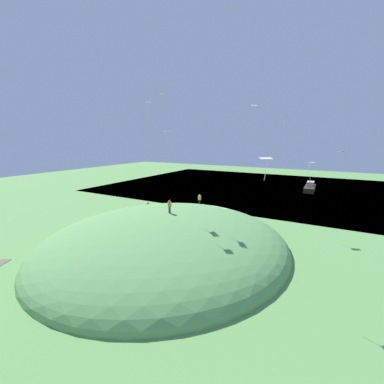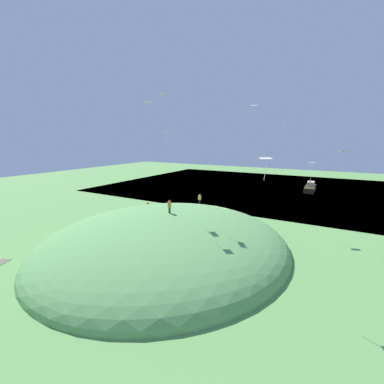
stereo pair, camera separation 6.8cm
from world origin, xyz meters
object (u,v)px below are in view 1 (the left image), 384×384
at_px(boat_on_lake, 310,188).
at_px(kite_6, 167,132).
at_px(person_with_child, 170,205).
at_px(kite_2, 266,160).
at_px(person_near_shore, 148,205).
at_px(kite_4, 162,95).
at_px(kite_3, 254,106).
at_px(kite_1, 149,103).
at_px(kite_0, 284,117).
at_px(kite_7, 312,163).
at_px(person_watching_kites, 200,198).
at_px(kite_5, 344,152).

xyz_separation_m(boat_on_lake, kite_6, (43.46, -10.84, 11.99)).
relative_size(person_with_child, kite_2, 0.89).
height_order(person_near_shore, kite_4, kite_4).
bearing_deg(kite_3, boat_on_lake, 167.94).
xyz_separation_m(kite_1, kite_2, (5.62, 15.92, -5.94)).
distance_m(kite_1, kite_3, 15.31).
bearing_deg(kite_6, kite_2, 76.90).
relative_size(boat_on_lake, kite_0, 6.69).
distance_m(person_with_child, kite_1, 12.76).
height_order(person_near_shore, kite_7, kite_7).
distance_m(boat_on_lake, kite_6, 46.37).
relative_size(person_with_child, kite_6, 1.19).
xyz_separation_m(person_near_shore, kite_0, (-3.09, 20.65, 13.75)).
bearing_deg(kite_1, person_near_shore, -137.52).
bearing_deg(person_watching_kites, boat_on_lake, 165.84).
bearing_deg(kite_5, kite_2, -20.91).
distance_m(person_watching_kites, kite_1, 16.66).
relative_size(kite_1, kite_3, 0.88).
height_order(kite_2, kite_3, kite_3).
distance_m(person_watching_kites, kite_5, 20.68).
relative_size(kite_0, kite_2, 0.64).
bearing_deg(kite_7, kite_1, -82.75).
xyz_separation_m(boat_on_lake, kite_7, (38.06, 2.91, 8.88)).
bearing_deg(kite_5, boat_on_lake, -170.01).
bearing_deg(kite_3, kite_5, 73.61).
bearing_deg(person_near_shore, kite_2, 4.48).
bearing_deg(person_with_child, person_near_shore, -86.94).
height_order(boat_on_lake, kite_7, kite_7).
xyz_separation_m(person_near_shore, kite_4, (6.50, 8.09, 16.19)).
relative_size(person_watching_kites, kite_2, 0.96).
bearing_deg(boat_on_lake, person_near_shore, 145.34).
bearing_deg(kite_3, person_near_shore, -73.20).
bearing_deg(kite_7, person_near_shore, -100.65).
height_order(boat_on_lake, kite_5, kite_5).
bearing_deg(kite_6, kite_4, -138.18).
relative_size(boat_on_lake, kite_5, 5.79).
distance_m(kite_4, kite_7, 18.70).
bearing_deg(person_with_child, boat_on_lake, -151.84).
bearing_deg(person_watching_kites, kite_6, 21.42).
xyz_separation_m(boat_on_lake, person_near_shore, (33.35, -22.16, 0.31)).
height_order(person_watching_kites, kite_4, kite_4).
xyz_separation_m(kite_0, kite_7, (7.81, 4.41, -5.18)).
relative_size(person_with_child, kite_7, 1.26).
distance_m(person_with_child, kite_7, 15.89).
xyz_separation_m(person_watching_kites, kite_0, (-0.76, 12.00, 12.02)).
height_order(kite_3, kite_5, kite_3).
bearing_deg(kite_4, kite_3, 144.87).
bearing_deg(kite_2, kite_5, 159.09).
distance_m(kite_3, kite_5, 13.64).
xyz_separation_m(person_with_child, person_watching_kites, (-11.37, -2.01, -1.68)).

